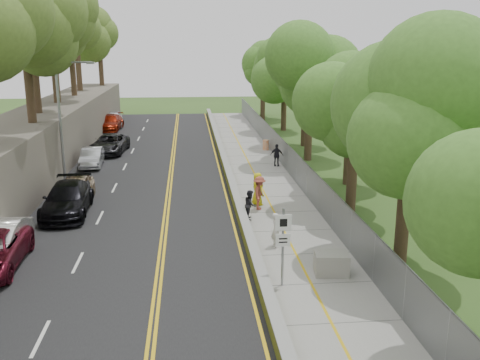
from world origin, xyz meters
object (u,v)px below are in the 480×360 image
at_px(signpost, 283,239).
at_px(painter_0, 258,189).
at_px(streetlight, 63,113).
at_px(concrete_block, 331,263).
at_px(construction_barrel, 266,145).
at_px(person_far, 277,155).

height_order(signpost, painter_0, signpost).
xyz_separation_m(streetlight, painter_0, (11.91, -6.56, -3.65)).
relative_size(signpost, concrete_block, 2.34).
height_order(streetlight, concrete_block, streetlight).
distance_m(construction_barrel, person_far, 6.32).
bearing_deg(streetlight, painter_0, -28.83).
distance_m(painter_0, person_far, 9.94).
bearing_deg(signpost, painter_0, 87.81).
height_order(signpost, person_far, signpost).
xyz_separation_m(signpost, person_far, (3.10, 20.03, -1.08)).
relative_size(streetlight, painter_0, 4.25).
bearing_deg(construction_barrel, streetlight, -147.62).
bearing_deg(signpost, person_far, 81.21).
xyz_separation_m(construction_barrel, person_far, (-0.08, -6.30, 0.41)).
distance_m(streetlight, concrete_block, 21.55).
bearing_deg(streetlight, signpost, -55.92).
relative_size(painter_0, person_far, 1.13).
bearing_deg(signpost, concrete_block, 22.09).
distance_m(streetlight, painter_0, 14.08).
bearing_deg(person_far, construction_barrel, -69.75).
distance_m(concrete_block, painter_0, 9.76).
height_order(construction_barrel, person_far, person_far).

